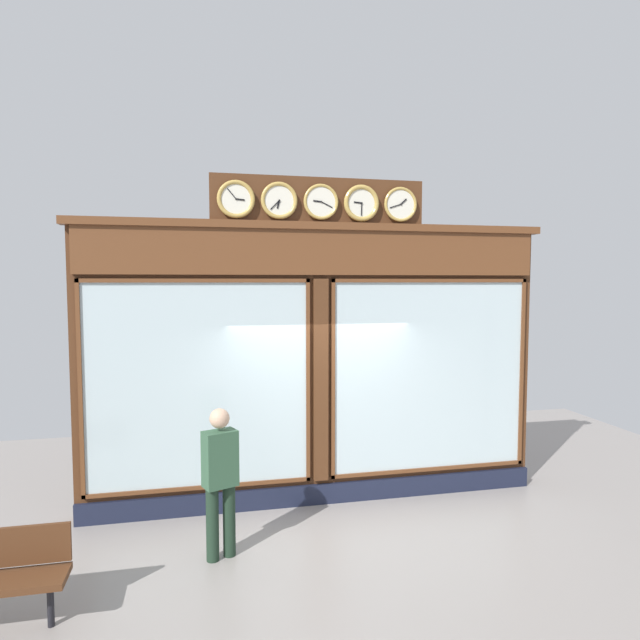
% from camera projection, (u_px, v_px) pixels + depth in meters
% --- Properties ---
extents(ground_plane, '(14.00, 14.00, 0.00)m').
position_uv_depth(ground_plane, '(388.00, 629.00, 4.81)').
color(ground_plane, gray).
extents(shop_facade, '(6.48, 0.42, 4.46)m').
position_uv_depth(shop_facade, '(318.00, 361.00, 7.52)').
color(shop_facade, '#4C2B16').
rests_on(shop_facade, ground_plane).
extents(pedestrian, '(0.42, 0.34, 1.69)m').
position_uv_depth(pedestrian, '(220.00, 476.00, 5.99)').
color(pedestrian, '#1C2F21').
rests_on(pedestrian, ground_plane).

